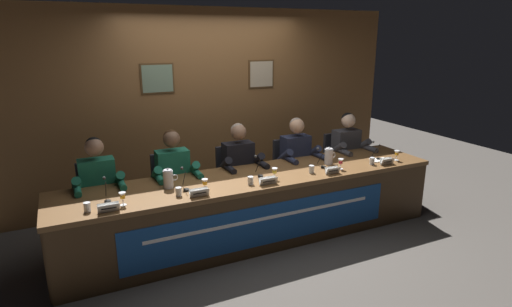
% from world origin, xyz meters
% --- Properties ---
extents(ground_plane, '(12.00, 12.00, 0.00)m').
position_xyz_m(ground_plane, '(0.00, 0.00, 0.00)').
color(ground_plane, '#4C4742').
extents(wall_back_panelled, '(5.53, 0.14, 2.60)m').
position_xyz_m(wall_back_panelled, '(-0.00, 1.42, 1.30)').
color(wall_back_panelled, brown).
rests_on(wall_back_panelled, ground_plane).
extents(conference_table, '(4.33, 0.88, 0.75)m').
position_xyz_m(conference_table, '(-0.00, -0.12, 0.53)').
color(conference_table, brown).
rests_on(conference_table, ground_plane).
extents(chair_far_left, '(0.44, 0.45, 0.91)m').
position_xyz_m(chair_far_left, '(-1.61, 0.62, 0.45)').
color(chair_far_left, black).
rests_on(chair_far_left, ground_plane).
extents(panelist_far_left, '(0.51, 0.48, 1.24)m').
position_xyz_m(panelist_far_left, '(-1.61, 0.42, 0.72)').
color(panelist_far_left, black).
rests_on(panelist_far_left, ground_plane).
extents(nameplate_far_left, '(0.18, 0.06, 0.08)m').
position_xyz_m(nameplate_far_left, '(-1.60, -0.34, 0.79)').
color(nameplate_far_left, white).
rests_on(nameplate_far_left, conference_table).
extents(juice_glass_far_left, '(0.06, 0.06, 0.12)m').
position_xyz_m(juice_glass_far_left, '(-1.46, -0.24, 0.83)').
color(juice_glass_far_left, white).
rests_on(juice_glass_far_left, conference_table).
extents(water_cup_far_left, '(0.06, 0.06, 0.08)m').
position_xyz_m(water_cup_far_left, '(-1.77, -0.25, 0.78)').
color(water_cup_far_left, silver).
rests_on(water_cup_far_left, conference_table).
extents(microphone_far_left, '(0.06, 0.17, 0.22)m').
position_xyz_m(microphone_far_left, '(-1.58, -0.07, 0.82)').
color(microphone_far_left, black).
rests_on(microphone_far_left, conference_table).
extents(chair_left, '(0.44, 0.45, 0.91)m').
position_xyz_m(chair_left, '(-0.81, 0.62, 0.45)').
color(chair_left, black).
rests_on(chair_left, ground_plane).
extents(panelist_left, '(0.51, 0.48, 1.24)m').
position_xyz_m(panelist_left, '(-0.81, 0.42, 0.72)').
color(panelist_left, black).
rests_on(panelist_left, ground_plane).
extents(nameplate_left, '(0.19, 0.06, 0.08)m').
position_xyz_m(nameplate_left, '(-0.77, -0.34, 0.79)').
color(nameplate_left, white).
rests_on(nameplate_left, conference_table).
extents(juice_glass_left, '(0.06, 0.06, 0.12)m').
position_xyz_m(juice_glass_left, '(-0.67, -0.22, 0.83)').
color(juice_glass_left, white).
rests_on(juice_glass_left, conference_table).
extents(water_cup_left, '(0.06, 0.06, 0.08)m').
position_xyz_m(water_cup_left, '(-0.94, -0.23, 0.78)').
color(water_cup_left, silver).
rests_on(water_cup_left, conference_table).
extents(microphone_left, '(0.06, 0.17, 0.22)m').
position_xyz_m(microphone_left, '(-0.84, -0.09, 0.82)').
color(microphone_left, black).
rests_on(microphone_left, conference_table).
extents(chair_center, '(0.44, 0.45, 0.91)m').
position_xyz_m(chair_center, '(0.00, 0.62, 0.45)').
color(chair_center, black).
rests_on(chair_center, ground_plane).
extents(panelist_center, '(0.51, 0.48, 1.24)m').
position_xyz_m(panelist_center, '(0.00, 0.42, 0.72)').
color(panelist_center, black).
rests_on(panelist_center, ground_plane).
extents(nameplate_center, '(0.20, 0.06, 0.08)m').
position_xyz_m(nameplate_center, '(-0.01, -0.32, 0.79)').
color(nameplate_center, white).
rests_on(nameplate_center, conference_table).
extents(juice_glass_center, '(0.06, 0.06, 0.12)m').
position_xyz_m(juice_glass_center, '(0.13, -0.20, 0.83)').
color(juice_glass_center, white).
rests_on(juice_glass_center, conference_table).
extents(water_cup_center, '(0.06, 0.06, 0.08)m').
position_xyz_m(water_cup_center, '(-0.18, -0.24, 0.78)').
color(water_cup_center, silver).
rests_on(water_cup_center, conference_table).
extents(microphone_center, '(0.06, 0.17, 0.22)m').
position_xyz_m(microphone_center, '(0.02, -0.04, 0.82)').
color(microphone_center, black).
rests_on(microphone_center, conference_table).
extents(chair_right, '(0.44, 0.45, 0.91)m').
position_xyz_m(chair_right, '(0.81, 0.62, 0.45)').
color(chair_right, black).
rests_on(chair_right, ground_plane).
extents(panelist_right, '(0.51, 0.48, 1.24)m').
position_xyz_m(panelist_right, '(0.81, 0.42, 0.72)').
color(panelist_right, black).
rests_on(panelist_right, ground_plane).
extents(nameplate_right, '(0.18, 0.06, 0.08)m').
position_xyz_m(nameplate_right, '(0.80, -0.33, 0.79)').
color(nameplate_right, white).
rests_on(nameplate_right, conference_table).
extents(juice_glass_right, '(0.06, 0.06, 0.12)m').
position_xyz_m(juice_glass_right, '(0.98, -0.23, 0.83)').
color(juice_glass_right, white).
rests_on(juice_glass_right, conference_table).
extents(water_cup_right, '(0.06, 0.06, 0.08)m').
position_xyz_m(water_cup_right, '(0.60, -0.19, 0.78)').
color(water_cup_right, silver).
rests_on(water_cup_right, conference_table).
extents(microphone_right, '(0.06, 0.17, 0.22)m').
position_xyz_m(microphone_right, '(0.83, -0.06, 0.82)').
color(microphone_right, black).
rests_on(microphone_right, conference_table).
extents(chair_far_right, '(0.44, 0.45, 0.91)m').
position_xyz_m(chair_far_right, '(1.61, 0.62, 0.45)').
color(chair_far_right, black).
rests_on(chair_far_right, ground_plane).
extents(panelist_far_right, '(0.51, 0.48, 1.24)m').
position_xyz_m(panelist_far_right, '(1.61, 0.42, 0.72)').
color(panelist_far_right, black).
rests_on(panelist_far_right, ground_plane).
extents(nameplate_far_right, '(0.18, 0.06, 0.08)m').
position_xyz_m(nameplate_far_right, '(1.59, -0.32, 0.79)').
color(nameplate_far_right, white).
rests_on(nameplate_far_right, conference_table).
extents(juice_glass_far_right, '(0.06, 0.06, 0.12)m').
position_xyz_m(juice_glass_far_right, '(1.82, -0.23, 0.83)').
color(juice_glass_far_right, white).
rests_on(juice_glass_far_right, conference_table).
extents(water_cup_far_right, '(0.06, 0.06, 0.08)m').
position_xyz_m(water_cup_far_right, '(1.43, -0.24, 0.78)').
color(water_cup_far_right, silver).
rests_on(water_cup_far_right, conference_table).
extents(microphone_far_right, '(0.06, 0.17, 0.22)m').
position_xyz_m(microphone_far_right, '(1.64, -0.08, 0.82)').
color(microphone_far_right, black).
rests_on(microphone_far_right, conference_table).
extents(water_pitcher_left_side, '(0.15, 0.10, 0.21)m').
position_xyz_m(water_pitcher_left_side, '(-0.97, 0.03, 0.84)').
color(water_pitcher_left_side, silver).
rests_on(water_pitcher_left_side, conference_table).
extents(water_pitcher_right_side, '(0.15, 0.10, 0.21)m').
position_xyz_m(water_pitcher_right_side, '(0.98, 0.01, 0.84)').
color(water_pitcher_right_side, silver).
rests_on(water_pitcher_right_side, conference_table).
extents(document_stack_far_right, '(0.23, 0.19, 0.01)m').
position_xyz_m(document_stack_far_right, '(1.62, -0.15, 0.75)').
color(document_stack_far_right, white).
rests_on(document_stack_far_right, conference_table).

